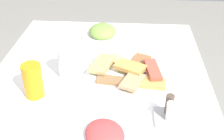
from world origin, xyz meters
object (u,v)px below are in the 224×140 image
salad_plate_greens (105,136)px  condiment_caddy (169,113)px  soda_can (33,81)px  drinking_glass (67,63)px  fork (19,128)px  paper_napkin (13,128)px  dining_table (100,95)px  pide_platter (130,72)px  salad_plate_rice (102,32)px  spoon (7,127)px

salad_plate_greens → condiment_caddy: bearing=-61.6°
soda_can → drinking_glass: bearing=-34.6°
fork → condiment_caddy: 0.46m
salad_plate_greens → fork: salad_plate_greens is taller
paper_napkin → soda_can: bearing=-5.9°
dining_table → pide_platter: bearing=-76.8°
paper_napkin → salad_plate_rice: bearing=-17.5°
dining_table → fork: (-0.29, 0.21, 0.09)m
drinking_glass → fork: drinking_glass is taller
dining_table → salad_plate_rice: size_ratio=5.12×
dining_table → salad_plate_rice: bearing=3.6°
soda_can → paper_napkin: size_ratio=1.09×
pide_platter → salad_plate_greens: size_ratio=1.49×
salad_plate_greens → spoon: 0.30m
fork → paper_napkin: bearing=108.0°
soda_can → fork: soda_can is taller
spoon → paper_napkin: bearing=-75.8°
fork → spoon: bearing=108.0°
condiment_caddy → salad_plate_rice: bearing=24.8°
dining_table → soda_can: size_ratio=8.55×
salad_plate_greens → paper_napkin: bearing=85.0°
dining_table → salad_plate_rice: salad_plate_rice is taller
soda_can → spoon: soda_can is taller
salad_plate_greens → soda_can: size_ratio=1.78×
soda_can → fork: bearing=-179.7°
paper_napkin → spoon: (0.00, 0.02, 0.00)m
salad_plate_greens → drinking_glass: (0.32, 0.17, 0.04)m
salad_plate_rice → paper_napkin: bearing=162.5°
soda_can → spoon: (-0.17, 0.04, -0.06)m
salad_plate_greens → condiment_caddy: (0.10, -0.19, 0.01)m
soda_can → drinking_glass: (0.13, -0.09, -0.00)m
drinking_glass → soda_can: bearing=145.4°
paper_napkin → fork: bearing=-90.0°
spoon → soda_can: bearing=2.3°
pide_platter → salad_plate_rice: salad_plate_rice is taller
drinking_glass → fork: (-0.30, 0.09, -0.05)m
paper_napkin → fork: 0.02m
dining_table → salad_plate_greens: size_ratio=4.80×
soda_can → paper_napkin: (-0.17, 0.02, -0.06)m
dining_table → paper_napkin: paper_napkin is taller
salad_plate_greens → drinking_glass: drinking_glass is taller
dining_table → salad_plate_greens: 0.33m
soda_can → fork: 0.18m
condiment_caddy → salad_plate_greens: bearing=118.4°
drinking_glass → paper_napkin: size_ratio=1.01×
salad_plate_rice → condiment_caddy: 0.63m
dining_table → paper_napkin: size_ratio=9.35×
salad_plate_greens → soda_can: 0.33m
paper_napkin → fork: size_ratio=0.60×
pide_platter → drinking_glass: size_ratio=2.89×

